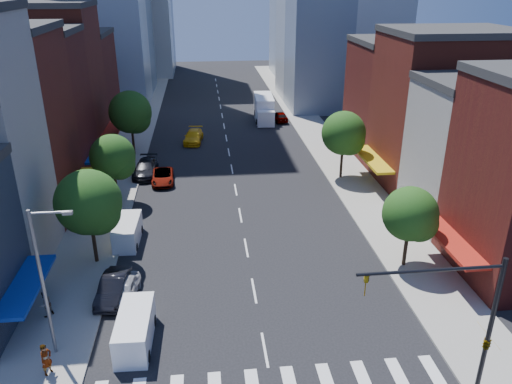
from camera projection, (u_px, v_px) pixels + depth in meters
ground at (265, 350)px, 29.05m from camera, size 220.00×220.00×0.00m
sidewalk_left at (130, 145)px, 64.30m from camera, size 5.00×120.00×0.15m
sidewalk_right at (320, 139)px, 66.79m from camera, size 5.00×120.00×0.15m
bldg_left_3 at (24, 111)px, 50.48m from camera, size 12.00×8.00×15.00m
bldg_left_4 at (46, 85)px, 57.85m from camera, size 12.00×9.00×17.00m
bldg_left_5 at (68, 86)px, 67.31m from camera, size 12.00×10.00×13.00m
bldg_right_1 at (488, 156)px, 42.46m from camera, size 12.00×8.00×12.00m
bldg_right_2 at (443, 112)px, 50.09m from camera, size 12.00×10.00×15.00m
bldg_right_3 at (404, 100)px, 59.61m from camera, size 12.00×10.00×13.00m
traffic_signal at (479, 330)px, 24.28m from camera, size 7.24×2.24×8.00m
streetlight at (45, 275)px, 26.70m from camera, size 2.25×0.25×9.00m
tree_left_near at (91, 205)px, 35.97m from camera, size 4.80×4.80×7.30m
tree_left_mid at (114, 159)px, 46.15m from camera, size 4.20×4.20×6.65m
tree_left_far at (132, 114)px, 58.67m from camera, size 5.00×5.00×7.75m
tree_right_near at (412, 216)px, 35.79m from camera, size 4.00×4.00×6.20m
tree_right_far at (345, 135)px, 51.96m from camera, size 4.60×4.60×7.20m
parked_car_front at (125, 289)px, 33.57m from camera, size 2.01×3.95×1.29m
parked_car_second at (113, 288)px, 33.55m from camera, size 2.06×4.72×1.51m
parked_car_third at (163, 177)px, 52.49m from camera, size 2.46×4.94×1.35m
parked_car_rear at (145, 168)px, 54.39m from camera, size 2.65×5.75×1.63m
cargo_van_near at (135, 331)px, 29.09m from camera, size 2.04×4.76×2.01m
cargo_van_far at (127, 232)px, 40.42m from camera, size 1.96×4.56×1.92m
taxi at (193, 137)px, 65.37m from camera, size 2.81×5.61×1.56m
traffic_car_oncoming at (263, 114)px, 76.30m from camera, size 1.85×4.39×1.41m
traffic_car_far at (280, 116)px, 75.05m from camera, size 2.18×4.56×1.50m
box_truck at (264, 109)px, 75.32m from camera, size 3.13×8.99×3.57m
pedestrian_near at (46, 359)px, 26.76m from camera, size 0.75×0.83×1.89m
pedestrian_far at (45, 304)px, 31.39m from camera, size 1.04×1.09×1.77m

